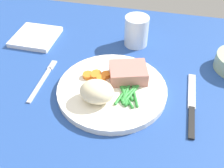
{
  "coord_description": "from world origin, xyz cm",
  "views": [
    {
      "loc": [
        7.24,
        -43.38,
        46.9
      ],
      "look_at": [
        -3.08,
        1.53,
        4.6
      ],
      "focal_mm": 42.74,
      "sensor_mm": 36.0,
      "label": 1
    }
  ],
  "objects_px": {
    "napkin": "(36,37)",
    "knife": "(192,105)",
    "fork": "(42,81)",
    "dinner_plate": "(112,90)",
    "water_glass": "(136,33)",
    "meat_portion": "(130,73)"
  },
  "relations": [
    {
      "from": "napkin",
      "to": "knife",
      "type": "bearing_deg",
      "value": -20.97
    },
    {
      "from": "fork",
      "to": "napkin",
      "type": "bearing_deg",
      "value": 120.52
    },
    {
      "from": "dinner_plate",
      "to": "napkin",
      "type": "bearing_deg",
      "value": 147.73
    },
    {
      "from": "water_glass",
      "to": "napkin",
      "type": "bearing_deg",
      "value": -172.2
    },
    {
      "from": "knife",
      "to": "napkin",
      "type": "xyz_separation_m",
      "value": [
        -0.47,
        0.18,
        0.0
      ]
    },
    {
      "from": "dinner_plate",
      "to": "fork",
      "type": "distance_m",
      "value": 0.18
    },
    {
      "from": "dinner_plate",
      "to": "meat_portion",
      "type": "distance_m",
      "value": 0.06
    },
    {
      "from": "meat_portion",
      "to": "fork",
      "type": "height_order",
      "value": "meat_portion"
    },
    {
      "from": "dinner_plate",
      "to": "knife",
      "type": "xyz_separation_m",
      "value": [
        0.19,
        -0.0,
        -0.01
      ]
    },
    {
      "from": "dinner_plate",
      "to": "knife",
      "type": "height_order",
      "value": "dinner_plate"
    },
    {
      "from": "meat_portion",
      "to": "napkin",
      "type": "xyz_separation_m",
      "value": [
        -0.31,
        0.13,
        -0.03
      ]
    },
    {
      "from": "dinner_plate",
      "to": "meat_portion",
      "type": "bearing_deg",
      "value": 49.4
    },
    {
      "from": "fork",
      "to": "water_glass",
      "type": "distance_m",
      "value": 0.3
    },
    {
      "from": "fork",
      "to": "water_glass",
      "type": "relative_size",
      "value": 1.91
    },
    {
      "from": "napkin",
      "to": "water_glass",
      "type": "bearing_deg",
      "value": 7.8
    },
    {
      "from": "water_glass",
      "to": "napkin",
      "type": "xyz_separation_m",
      "value": [
        -0.3,
        -0.04,
        -0.03
      ]
    },
    {
      "from": "meat_portion",
      "to": "napkin",
      "type": "relative_size",
      "value": 0.69
    },
    {
      "from": "dinner_plate",
      "to": "napkin",
      "type": "xyz_separation_m",
      "value": [
        -0.28,
        0.18,
        -0.0
      ]
    },
    {
      "from": "knife",
      "to": "napkin",
      "type": "bearing_deg",
      "value": 157.44
    },
    {
      "from": "dinner_plate",
      "to": "fork",
      "type": "relative_size",
      "value": 1.58
    },
    {
      "from": "knife",
      "to": "napkin",
      "type": "height_order",
      "value": "napkin"
    },
    {
      "from": "water_glass",
      "to": "napkin",
      "type": "distance_m",
      "value": 0.31
    }
  ]
}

